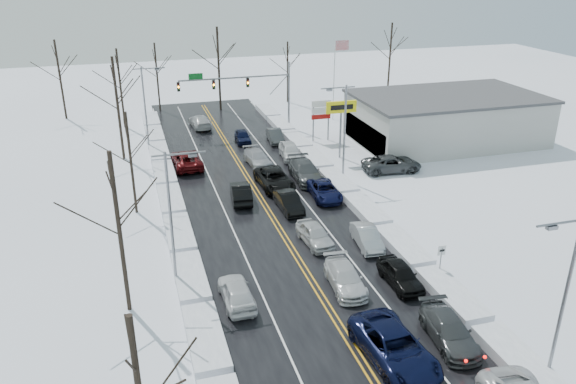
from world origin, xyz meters
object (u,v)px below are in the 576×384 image
object	(u,v)px
tires_plus_sign	(341,111)
dealership_building	(446,118)
flagpole	(335,73)
traffic_signal_mast	(247,86)
oncoming_car_0	(241,200)

from	to	relation	value
tires_plus_sign	dealership_building	bearing A→B (deg)	8.47
tires_plus_sign	flagpole	xyz separation A→B (m)	(4.67, 14.01, 0.93)
traffic_signal_mast	dealership_building	xyz separation A→B (m)	(20.53, -9.99, -2.82)
traffic_signal_mast	flagpole	xyz separation A→B (m)	(11.72, 2.01, 0.45)
oncoming_car_0	flagpole	bearing A→B (deg)	-120.83
flagpole	dealership_building	bearing A→B (deg)	-53.73
dealership_building	tires_plus_sign	bearing A→B (deg)	-171.53
tires_plus_sign	oncoming_car_0	distance (m)	15.47
tires_plus_sign	oncoming_car_0	xyz separation A→B (m)	(-12.22, -8.07, -4.99)
traffic_signal_mast	flagpole	distance (m)	11.90
tires_plus_sign	dealership_building	xyz separation A→B (m)	(13.48, 2.01, -2.34)
dealership_building	oncoming_car_0	distance (m)	27.73
oncoming_car_0	tires_plus_sign	bearing A→B (deg)	-139.96
traffic_signal_mast	oncoming_car_0	size ratio (longest dim) A/B	2.83
traffic_signal_mast	tires_plus_sign	distance (m)	13.92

